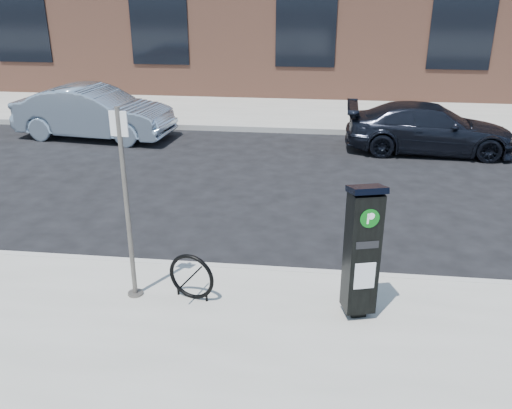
# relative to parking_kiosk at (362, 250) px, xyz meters

# --- Properties ---
(ground) EXTENTS (120.00, 120.00, 0.00)m
(ground) POSITION_rel_parking_kiosk_xyz_m (-1.16, 1.04, -1.04)
(ground) COLOR black
(ground) RESTS_ON ground
(sidewalk_far) EXTENTS (60.00, 12.00, 0.15)m
(sidewalk_far) POSITION_rel_parking_kiosk_xyz_m (-1.16, 15.04, -0.97)
(sidewalk_far) COLOR gray
(sidewalk_far) RESTS_ON ground
(curb_near) EXTENTS (60.00, 0.12, 0.16)m
(curb_near) POSITION_rel_parking_kiosk_xyz_m (-1.16, 1.02, -0.97)
(curb_near) COLOR #9E9B93
(curb_near) RESTS_ON ground
(curb_far) EXTENTS (60.00, 0.12, 0.16)m
(curb_far) POSITION_rel_parking_kiosk_xyz_m (-1.16, 9.06, -0.97)
(curb_far) COLOR #9E9B93
(curb_far) RESTS_ON ground
(parking_kiosk) EXTENTS (0.48, 0.45, 1.74)m
(parking_kiosk) POSITION_rel_parking_kiosk_xyz_m (0.00, 0.00, 0.00)
(parking_kiosk) COLOR black
(parking_kiosk) RESTS_ON sidewalk_near
(sign_pole) EXTENTS (0.22, 0.20, 2.51)m
(sign_pole) POSITION_rel_parking_kiosk_xyz_m (-2.89, 0.11, 0.36)
(sign_pole) COLOR #4B4642
(sign_pole) RESTS_ON sidewalk_near
(bike_rack) EXTENTS (0.63, 0.22, 0.64)m
(bike_rack) POSITION_rel_parking_kiosk_xyz_m (-2.12, 0.12, -0.58)
(bike_rack) COLOR black
(bike_rack) RESTS_ON sidewalk_near
(car_silver) EXTENTS (4.35, 1.91, 1.39)m
(car_silver) POSITION_rel_parking_kiosk_xyz_m (-6.61, 7.95, -0.35)
(car_silver) COLOR #91A5B9
(car_silver) RESTS_ON ground
(car_dark) EXTENTS (4.17, 1.82, 1.19)m
(car_dark) POSITION_rel_parking_kiosk_xyz_m (2.14, 7.69, -0.44)
(car_dark) COLOR black
(car_dark) RESTS_ON ground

